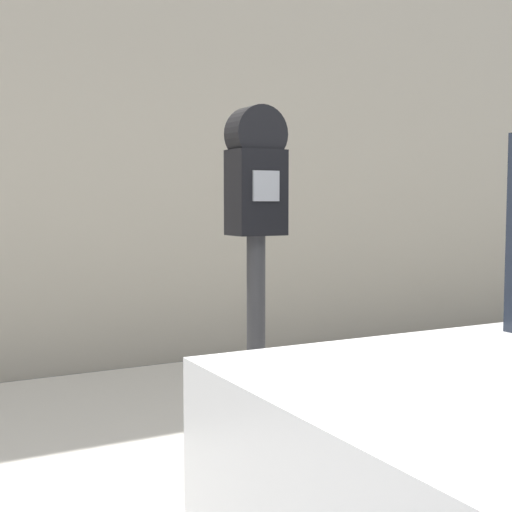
{
  "coord_description": "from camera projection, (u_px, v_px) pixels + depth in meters",
  "views": [
    {
      "loc": [
        -0.99,
        -1.06,
        1.28
      ],
      "look_at": [
        0.27,
        1.24,
        1.08
      ],
      "focal_mm": 50.0,
      "sensor_mm": 36.0,
      "label": 1
    }
  ],
  "objects": [
    {
      "name": "parking_meter",
      "position": [
        256.0,
        227.0,
        2.62
      ],
      "size": [
        0.21,
        0.15,
        1.49
      ],
      "color": "#2D2D30",
      "rests_on": "sidewalk"
    },
    {
      "name": "sidewalk",
      "position": [
        111.0,
        455.0,
        3.41
      ],
      "size": [
        24.0,
        2.8,
        0.13
      ],
      "color": "#BCB7AD",
      "rests_on": "ground_plane"
    }
  ]
}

